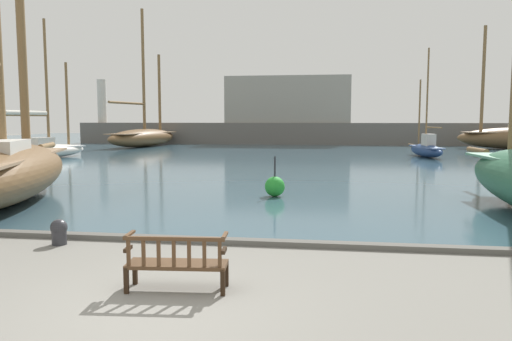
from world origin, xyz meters
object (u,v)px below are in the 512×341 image
Objects in this scene: sailboat_nearest_starboard at (0,165)px; channel_buoy at (275,186)px; sailboat_outer_starboard at (143,136)px; sailboat_mid_port at (47,148)px; mooring_bollard at (59,231)px; sailboat_mid_starboard at (426,148)px; park_bench at (177,262)px.

channel_buoy is at bearing 16.64° from sailboat_nearest_starboard.
channel_buoy is (16.11, -29.61, -0.69)m from sailboat_outer_starboard.
mooring_bollard is at bearing -58.46° from sailboat_mid_port.
sailboat_mid_port is 6.74× the size of channel_buoy.
sailboat_nearest_starboard is at bearing -163.36° from channel_buoy.
sailboat_mid_port is 26.43m from sailboat_mid_starboard.
channel_buoy is (8.52, 2.55, -0.85)m from sailboat_nearest_starboard.
sailboat_outer_starboard is at bearing 85.48° from sailboat_mid_port.
channel_buoy reaches higher than park_bench.
sailboat_mid_starboard is at bearing 72.47° from park_bench.
sailboat_nearest_starboard is at bearing -62.99° from sailboat_mid_port.
sailboat_nearest_starboard reaches higher than sailboat_mid_starboard.
sailboat_mid_port is at bearing 139.69° from channel_buoy.
channel_buoy is at bearing -40.31° from sailboat_mid_port.
mooring_bollard is (4.52, -4.45, -0.99)m from sailboat_nearest_starboard.
sailboat_mid_port is (-16.75, 24.14, 0.35)m from park_bench.
sailboat_nearest_starboard is 6.42m from mooring_bollard.
park_bench is 9.49m from channel_buoy.
park_bench is at bearing -41.00° from sailboat_nearest_starboard.
sailboat_outer_starboard is (1.18, 14.94, 0.31)m from sailboat_mid_port.
park_bench is 0.13× the size of sailboat_nearest_starboard.
sailboat_outer_starboard reaches higher than sailboat_nearest_starboard.
channel_buoy is (-8.66, -19.67, -0.27)m from sailboat_mid_starboard.
sailboat_mid_port is 16.66× the size of mooring_bollard.
sailboat_outer_starboard is 1.73× the size of sailboat_mid_starboard.
sailboat_outer_starboard reaches higher than channel_buoy.
sailboat_outer_starboard is 23.39× the size of mooring_bollard.
sailboat_nearest_starboard is at bearing -76.71° from sailboat_outer_starboard.
sailboat_mid_port is 14.99m from sailboat_outer_starboard.
sailboat_nearest_starboard is (-7.97, 6.93, 0.82)m from park_bench.
sailboat_outer_starboard reaches higher than sailboat_mid_port.
sailboat_mid_port reaches higher than channel_buoy.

